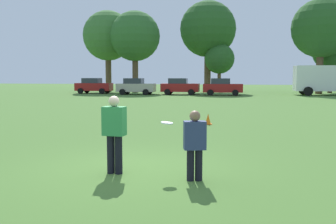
# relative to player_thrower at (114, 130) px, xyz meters

# --- Properties ---
(ground_plane) EXTENTS (163.49, 163.49, 0.00)m
(ground_plane) POSITION_rel_player_thrower_xyz_m (0.24, 0.47, -0.96)
(ground_plane) COLOR #47702D
(player_thrower) EXTENTS (0.50, 0.31, 1.70)m
(player_thrower) POSITION_rel_player_thrower_xyz_m (0.00, 0.00, 0.00)
(player_thrower) COLOR black
(player_thrower) RESTS_ON ground
(player_defender) EXTENTS (0.49, 0.37, 1.44)m
(player_defender) POSITION_rel_player_thrower_xyz_m (1.78, -0.22, -0.16)
(player_defender) COLOR black
(player_defender) RESTS_ON ground
(frisbee) EXTENTS (0.27, 0.27, 0.06)m
(frisbee) POSITION_rel_player_thrower_xyz_m (1.12, 0.20, 0.16)
(frisbee) COLOR white
(traffic_cone) EXTENTS (0.32, 0.32, 0.48)m
(traffic_cone) POSITION_rel_player_thrower_xyz_m (1.22, 8.74, -0.73)
(traffic_cone) COLOR #D8590C
(traffic_cone) RESTS_ON ground
(parked_car_near_left) EXTENTS (4.26, 2.34, 1.82)m
(parked_car_near_left) POSITION_rel_player_thrower_xyz_m (-14.77, 34.68, -0.03)
(parked_car_near_left) COLOR maroon
(parked_car_near_left) RESTS_ON ground
(parked_car_mid_left) EXTENTS (4.26, 2.34, 1.82)m
(parked_car_mid_left) POSITION_rel_player_thrower_xyz_m (-9.11, 33.01, -0.03)
(parked_car_mid_left) COLOR #B7AD99
(parked_car_mid_left) RESTS_ON ground
(parked_car_center) EXTENTS (4.26, 2.34, 1.82)m
(parked_car_center) POSITION_rel_player_thrower_xyz_m (-4.28, 34.00, -0.03)
(parked_car_center) COLOR maroon
(parked_car_center) RESTS_ON ground
(parked_car_mid_right) EXTENTS (4.26, 2.34, 1.82)m
(parked_car_mid_right) POSITION_rel_player_thrower_xyz_m (0.46, 33.52, -0.03)
(parked_car_mid_right) COLOR maroon
(parked_car_mid_right) RESTS_ON ground
(box_truck) EXTENTS (8.58, 3.22, 3.18)m
(box_truck) POSITION_rel_player_thrower_xyz_m (12.12, 35.51, 0.79)
(box_truck) COLOR white
(box_truck) RESTS_ON ground
(tree_west_maple) EXTENTS (6.51, 6.51, 10.59)m
(tree_west_maple) POSITION_rel_player_thrower_xyz_m (-14.89, 40.15, 6.32)
(tree_west_maple) COLOR brown
(tree_west_maple) RESTS_ON ground
(tree_center_elm) EXTENTS (6.26, 6.26, 10.17)m
(tree_center_elm) POSITION_rel_player_thrower_xyz_m (-10.78, 38.66, 6.04)
(tree_center_elm) COLOR brown
(tree_center_elm) RESTS_ON ground
(tree_east_birch) EXTENTS (7.18, 7.18, 11.68)m
(tree_east_birch) POSITION_rel_player_thrower_xyz_m (-1.96, 41.86, 7.07)
(tree_east_birch) COLOR brown
(tree_east_birch) RESTS_ON ground
(tree_east_oak) EXTENTS (3.75, 3.75, 6.09)m
(tree_east_oak) POSITION_rel_player_thrower_xyz_m (-0.35, 40.53, 3.23)
(tree_east_oak) COLOR brown
(tree_east_oak) RESTS_ON ground
(tree_far_east_pine) EXTENTS (6.69, 6.69, 10.86)m
(tree_far_east_pine) POSITION_rel_player_thrower_xyz_m (11.26, 38.89, 6.51)
(tree_far_east_pine) COLOR brown
(tree_far_east_pine) RESTS_ON ground
(tree_far_west_pine) EXTENTS (4.49, 4.49, 7.30)m
(tree_far_west_pine) POSITION_rel_player_thrower_xyz_m (12.99, 41.41, 4.06)
(tree_far_west_pine) COLOR brown
(tree_far_west_pine) RESTS_ON ground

